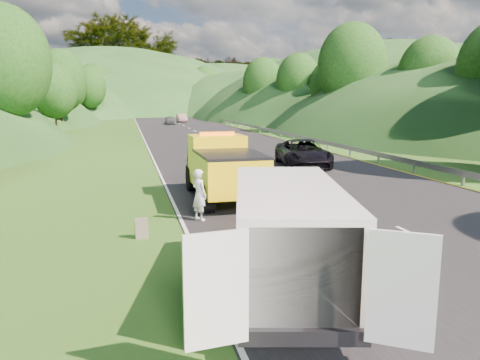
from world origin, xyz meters
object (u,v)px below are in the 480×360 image
object	(u,v)px
white_van	(287,231)
child	(259,224)
woman	(200,220)
suitcase	(142,228)
worker	(345,289)
passing_suv	(303,167)
tow_truck	(223,168)
spare_tire	(327,298)

from	to	relation	value
white_van	child	distance (m)	5.68
woman	suitcase	world-z (taller)	woman
worker	passing_suv	world-z (taller)	worker
tow_truck	child	bearing A→B (deg)	-85.49
tow_truck	woman	xyz separation A→B (m)	(-1.51, -3.25, -1.36)
child	suitcase	xyz separation A→B (m)	(-3.93, -0.67, 0.31)
suitcase	spare_tire	bearing A→B (deg)	-55.49
child	suitcase	world-z (taller)	suitcase
passing_suv	child	bearing A→B (deg)	-108.36
woman	spare_tire	xyz separation A→B (m)	(1.68, -7.09, 0.00)
woman	spare_tire	size ratio (longest dim) A/B	2.97
worker	suitcase	xyz separation A→B (m)	(-4.31, 5.05, 0.31)
passing_suv	woman	bearing A→B (deg)	-117.08
woman	child	bearing A→B (deg)	-147.27
tow_truck	worker	bearing A→B (deg)	-86.27
suitcase	worker	bearing A→B (deg)	-49.54
spare_tire	passing_suv	world-z (taller)	passing_suv
tow_truck	worker	world-z (taller)	tow_truck
white_van	spare_tire	size ratio (longest dim) A/B	11.96
white_van	worker	bearing A→B (deg)	1.28
worker	suitcase	distance (m)	6.64
woman	suitcase	bearing A→B (deg)	100.00
worker	suitcase	size ratio (longest dim) A/B	2.90
child	passing_suv	world-z (taller)	passing_suv
white_van	passing_suv	size ratio (longest dim) A/B	1.22
child	worker	world-z (taller)	worker
tow_truck	woman	size ratio (longest dim) A/B	3.59
white_van	spare_tire	bearing A→B (deg)	-28.66
child	worker	bearing A→B (deg)	-64.86
woman	child	xyz separation A→B (m)	(1.89, -1.00, 0.00)
worker	spare_tire	distance (m)	0.69
tow_truck	suitcase	distance (m)	6.16
woman	worker	world-z (taller)	worker
tow_truck	passing_suv	size ratio (longest dim) A/B	1.09
tow_truck	child	size ratio (longest dim) A/B	7.27
child	tow_truck	bearing A→B (deg)	116.50
child	passing_suv	xyz separation A→B (m)	(6.39, 12.40, 0.00)
child	woman	bearing A→B (deg)	173.45
tow_truck	spare_tire	world-z (taller)	tow_truck
woman	worker	bearing A→B (deg)	169.26
white_van	passing_suv	xyz separation A→B (m)	(7.32, 17.84, -1.36)
tow_truck	suitcase	bearing A→B (deg)	-126.41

